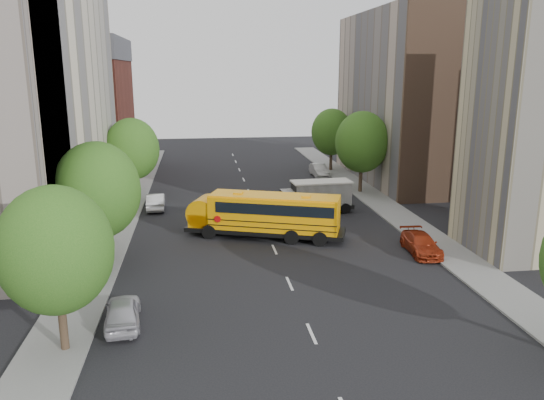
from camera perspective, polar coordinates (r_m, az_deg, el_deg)
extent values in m
plane|color=black|center=(38.27, -0.16, -4.39)|extent=(120.00, 120.00, 0.00)
cube|color=slate|center=(43.20, -16.41, -2.74)|extent=(3.00, 80.00, 0.12)
cube|color=slate|center=(45.77, 13.37, -1.63)|extent=(3.00, 80.00, 0.12)
cube|color=silver|center=(47.80, -1.80, -0.66)|extent=(0.15, 64.00, 0.01)
cube|color=beige|center=(44.03, -25.64, 9.94)|extent=(10.00, 26.00, 20.00)
cube|color=maroon|center=(65.55, -19.67, 8.26)|extent=(10.00, 15.00, 13.00)
cube|color=tan|center=(60.61, 14.51, 10.60)|extent=(10.00, 22.00, 18.00)
cube|color=brown|center=(50.62, 19.26, 9.72)|extent=(10.10, 0.30, 18.00)
cylinder|color=yellow|center=(72.21, 20.13, 17.43)|extent=(1.00, 1.00, 35.00)
cylinder|color=#38281C|center=(25.17, -21.57, -12.15)|extent=(0.36, 0.36, 2.70)
ellipsoid|color=#215416|center=(23.97, -22.27, -5.01)|extent=(4.80, 4.80, 5.52)
cylinder|color=#38281C|center=(34.23, -17.83, -4.76)|extent=(0.36, 0.36, 2.88)
ellipsoid|color=#215416|center=(33.32, -18.27, 0.99)|extent=(5.12, 5.12, 5.89)
cylinder|color=#38281C|center=(51.47, -14.58, 1.54)|extent=(0.36, 0.36, 2.81)
ellipsoid|color=#215416|center=(50.88, -14.82, 5.32)|extent=(4.99, 4.99, 5.74)
cylinder|color=#38281C|center=(53.53, 9.50, 2.34)|extent=(0.36, 0.36, 2.95)
ellipsoid|color=#215416|center=(52.95, 9.66, 6.17)|extent=(5.25, 5.25, 6.04)
cylinder|color=#38281C|center=(64.90, 6.35, 4.35)|extent=(0.36, 0.36, 2.74)
ellipsoid|color=#215416|center=(64.44, 6.43, 7.29)|extent=(4.86, 4.86, 5.59)
cube|color=black|center=(38.91, -0.75, -3.20)|extent=(11.81, 6.44, 0.31)
cube|color=#FFA305|center=(38.39, 0.30, -1.34)|extent=(9.65, 5.61, 2.38)
cube|color=#FFA305|center=(40.01, -7.43, -1.91)|extent=(2.57, 2.88, 1.04)
cube|color=black|center=(39.35, -5.99, -0.26)|extent=(1.30, 2.42, 1.24)
cube|color=#FFA305|center=(38.09, 0.30, 0.42)|extent=(9.58, 5.42, 0.15)
cube|color=black|center=(38.22, 0.61, -0.61)|extent=(8.89, 5.39, 0.78)
cube|color=black|center=(38.61, 0.30, -2.53)|extent=(9.67, 5.67, 0.06)
cube|color=black|center=(38.50, 0.30, -1.94)|extent=(9.67, 5.67, 0.06)
cube|color=#FFA305|center=(37.76, 7.33, -1.72)|extent=(1.03, 2.49, 2.38)
cube|color=#FFA305|center=(38.71, -3.76, 0.77)|extent=(0.80, 0.80, 0.10)
cube|color=#FFA305|center=(37.67, 3.86, 0.40)|extent=(0.80, 0.80, 0.10)
cylinder|color=#FFA305|center=(39.87, -7.45, -1.19)|extent=(2.86, 2.98, 2.18)
cylinder|color=red|center=(38.19, -6.08, -2.07)|extent=(0.50, 0.22, 0.52)
cylinder|color=black|center=(38.80, -7.01, -3.43)|extent=(1.08, 0.65, 1.04)
cylinder|color=black|center=(41.15, -5.86, -2.39)|extent=(1.08, 0.65, 1.04)
cylinder|color=black|center=(37.29, 2.24, -4.05)|extent=(1.08, 0.65, 1.04)
cylinder|color=black|center=(39.73, 2.87, -2.93)|extent=(1.08, 0.65, 1.04)
cylinder|color=black|center=(37.02, 5.41, -4.24)|extent=(1.08, 0.65, 1.04)
cylinder|color=black|center=(39.48, 5.85, -3.10)|extent=(1.08, 0.65, 1.04)
cube|color=black|center=(45.86, 4.67, -0.65)|extent=(6.50, 2.53, 0.32)
cube|color=white|center=(45.75, 5.34, 0.74)|extent=(5.00, 2.33, 1.91)
cube|color=white|center=(45.08, 1.84, 0.18)|extent=(1.61, 2.11, 1.27)
cube|color=silver|center=(45.53, 5.37, 1.97)|extent=(5.22, 2.45, 0.13)
cylinder|color=black|center=(44.30, 2.15, -1.25)|extent=(0.91, 0.32, 0.89)
cylinder|color=black|center=(46.30, 1.52, -0.58)|extent=(0.91, 0.32, 0.89)
cylinder|color=black|center=(44.96, 5.31, -1.07)|extent=(0.91, 0.32, 0.89)
cylinder|color=black|center=(46.93, 4.56, -0.42)|extent=(0.91, 0.32, 0.89)
cylinder|color=black|center=(45.68, 8.11, -0.91)|extent=(0.91, 0.32, 0.89)
cylinder|color=black|center=(47.62, 7.26, -0.28)|extent=(0.91, 0.32, 0.89)
imported|color=#B4B2B9|center=(26.91, -15.77, -11.49)|extent=(1.99, 4.20, 1.39)
imported|color=silver|center=(47.74, -12.40, -0.14)|extent=(1.65, 4.32, 1.41)
imported|color=#992C13|center=(36.88, 15.73, -4.56)|extent=(2.10, 4.62, 1.31)
imported|color=#ABA9A5|center=(61.38, 5.09, 3.21)|extent=(1.58, 4.33, 1.42)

